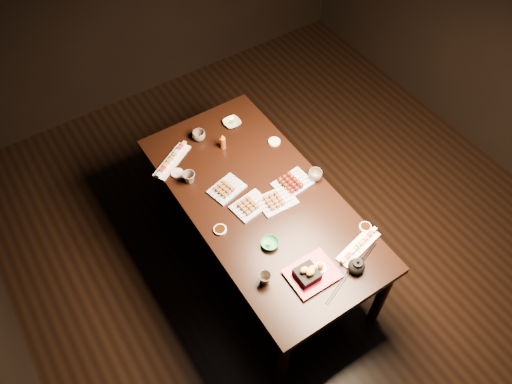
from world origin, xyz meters
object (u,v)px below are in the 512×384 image
teacup_near_left (265,278)px  condiment_bottle (223,142)px  edamame_bowl_green (270,244)px  teapot (357,265)px  yakitori_plate_left (227,187)px  tempura_tray (313,271)px  yakitori_plate_center (250,204)px  teacup_mid_right (315,175)px  teacup_far_right (199,136)px  yakitori_plate_right (277,199)px  teacup_far_left (189,178)px  dining_table (260,231)px  sushi_platter_near (359,245)px  sushi_platter_far (172,160)px  edamame_bowl_cream (232,123)px

teacup_near_left → condiment_bottle: 1.07m
edamame_bowl_green → condiment_bottle: bearing=78.3°
teapot → teacup_near_left: bearing=134.9°
yakitori_plate_left → tempura_tray: (0.09, -0.80, 0.02)m
yakitori_plate_left → yakitori_plate_center: bearing=-87.4°
edamame_bowl_green → yakitori_plate_center: bearing=79.4°
teacup_mid_right → teacup_far_right: teacup_mid_right is taller
condiment_bottle → yakitori_plate_right: bearing=-85.5°
teacup_far_left → dining_table: bearing=-50.6°
yakitori_plate_center → teacup_far_left: size_ratio=2.71×
sushi_platter_near → yakitori_plate_left: (-0.44, 0.80, 0.01)m
sushi_platter_far → edamame_bowl_cream: 0.54m
edamame_bowl_green → teacup_mid_right: 0.60m
dining_table → edamame_bowl_cream: edamame_bowl_cream is taller
teapot → yakitori_plate_left: bearing=89.5°
sushi_platter_near → teapot: bearing=-147.8°
dining_table → yakitori_plate_left: yakitori_plate_left is taller
yakitori_plate_left → edamame_bowl_green: (-0.00, -0.50, -0.01)m
tempura_tray → condiment_bottle: bearing=86.2°
dining_table → sushi_platter_far: size_ratio=5.28×
yakitori_plate_center → teacup_far_right: size_ratio=2.49×
tempura_tray → teacup_far_left: 1.03m
dining_table → edamame_bowl_cream: bearing=67.5°
sushi_platter_far → edamame_bowl_cream: size_ratio=2.80×
sushi_platter_near → yakitori_plate_center: 0.72m
yakitori_plate_right → teacup_far_right: size_ratio=2.60×
sushi_platter_near → edamame_bowl_green: 0.53m
yakitori_plate_right → tempura_tray: bearing=-100.3°
tempura_tray → teacup_near_left: tempura_tray is taller
yakitori_plate_center → edamame_bowl_green: yakitori_plate_center is taller
yakitori_plate_center → edamame_bowl_cream: 0.75m
teacup_mid_right → condiment_bottle: bearing=122.7°
edamame_bowl_green → sushi_platter_near: bearing=-34.7°
edamame_bowl_cream → tempura_tray: bearing=-101.1°
tempura_tray → teacup_mid_right: size_ratio=3.08×
edamame_bowl_green → teacup_near_left: bearing=-130.8°
sushi_platter_far → edamame_bowl_green: sushi_platter_far is taller
edamame_bowl_cream → condiment_bottle: 0.24m
teacup_near_left → condiment_bottle: bearing=72.0°
yakitori_plate_center → tempura_tray: bearing=-94.7°
dining_table → yakitori_plate_right: size_ratio=7.58×
sushi_platter_far → teacup_far_right: size_ratio=3.73×
teacup_near_left → condiment_bottle: size_ratio=0.61×
edamame_bowl_green → edamame_bowl_cream: edamame_bowl_green is taller
tempura_tray → teacup_far_right: size_ratio=3.12×
dining_table → yakitori_plate_right: 0.42m
tempura_tray → teapot: (0.23, -0.11, -0.00)m
dining_table → sushi_platter_near: bearing=-70.6°
teacup_near_left → teapot: (0.48, -0.23, 0.01)m
edamame_bowl_cream → condiment_bottle: bearing=-136.7°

